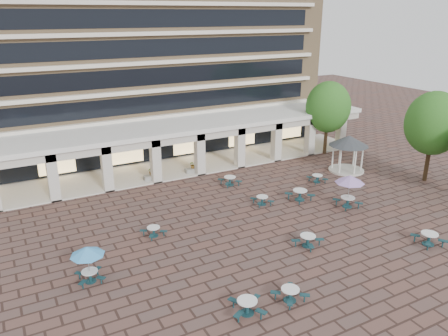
{
  "coord_description": "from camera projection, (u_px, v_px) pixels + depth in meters",
  "views": [
    {
      "loc": [
        -13.77,
        -22.03,
        14.08
      ],
      "look_at": [
        -0.39,
        3.0,
        3.97
      ],
      "focal_mm": 35.0,
      "sensor_mm": 36.0,
      "label": 1
    }
  ],
  "objects": [
    {
      "name": "picnic_table_7",
      "position": [
        262.0,
        200.0,
        33.84
      ],
      "size": [
        1.62,
        1.62,
        0.68
      ],
      "rotation": [
        0.0,
        0.0,
        -0.09
      ],
      "color": "#163943",
      "rests_on": "ground"
    },
    {
      "name": "picnic_table_11",
      "position": [
        350.0,
        180.0,
        32.83
      ],
      "size": [
        2.23,
        2.23,
        2.57
      ],
      "rotation": [
        0.0,
        0.0,
        -0.11
      ],
      "color": "#163943",
      "rests_on": "ground"
    },
    {
      "name": "picnic_table_2",
      "position": [
        290.0,
        293.0,
        22.49
      ],
      "size": [
        1.78,
        1.78,
        0.72
      ],
      "rotation": [
        0.0,
        0.0,
        0.15
      ],
      "color": "#163943",
      "rests_on": "ground"
    },
    {
      "name": "picnic_table_8",
      "position": [
        154.0,
        231.0,
        29.05
      ],
      "size": [
        1.69,
        1.69,
        0.65
      ],
      "rotation": [
        0.0,
        0.0,
        0.24
      ],
      "color": "#163943",
      "rests_on": "ground"
    },
    {
      "name": "picnic_table_9",
      "position": [
        230.0,
        180.0,
        37.66
      ],
      "size": [
        1.72,
        1.72,
        0.76
      ],
      "rotation": [
        0.0,
        0.0,
        0.01
      ],
      "color": "#163943",
      "rests_on": "ground"
    },
    {
      "name": "apartment_building",
      "position": [
        127.0,
        28.0,
        46.07
      ],
      "size": [
        40.0,
        15.5,
        25.2
      ],
      "color": "tan",
      "rests_on": "ground"
    },
    {
      "name": "picnic_table_5",
      "position": [
        247.0,
        305.0,
        21.52
      ],
      "size": [
        2.04,
        2.04,
        0.77
      ],
      "rotation": [
        0.0,
        0.0,
        -0.3
      ],
      "color": "#163943",
      "rests_on": "ground"
    },
    {
      "name": "retail_arcade",
      "position": [
        168.0,
        140.0,
        40.43
      ],
      "size": [
        42.0,
        6.6,
        4.4
      ],
      "color": "white",
      "rests_on": "ground"
    },
    {
      "name": "picnic_table_10",
      "position": [
        300.0,
        194.0,
        34.63
      ],
      "size": [
        2.04,
        2.04,
        0.85
      ],
      "rotation": [
        0.0,
        0.0,
        0.11
      ],
      "color": "#163943",
      "rests_on": "ground"
    },
    {
      "name": "planter_right",
      "position": [
        193.0,
        168.0,
        40.43
      ],
      "size": [
        1.5,
        0.6,
        1.21
      ],
      "color": "gray",
      "rests_on": "ground"
    },
    {
      "name": "picnic_table_3",
      "position": [
        429.0,
        238.0,
        27.96
      ],
      "size": [
        1.99,
        1.99,
        0.8
      ],
      "rotation": [
        0.0,
        0.0,
        -0.17
      ],
      "color": "#163943",
      "rests_on": "ground"
    },
    {
      "name": "planter_left",
      "position": [
        152.0,
        175.0,
        38.64
      ],
      "size": [
        1.5,
        0.69,
        1.3
      ],
      "color": "gray",
      "rests_on": "ground"
    },
    {
      "name": "tree_east_a",
      "position": [
        434.0,
        123.0,
        37.11
      ],
      "size": [
        4.78,
        4.78,
        7.96
      ],
      "color": "#3D2A18",
      "rests_on": "ground"
    },
    {
      "name": "picnic_table_4",
      "position": [
        87.0,
        252.0,
        23.62
      ],
      "size": [
        1.88,
        1.88,
        2.17
      ],
      "rotation": [
        0.0,
        0.0,
        -0.02
      ],
      "color": "#163943",
      "rests_on": "ground"
    },
    {
      "name": "gazebo",
      "position": [
        349.0,
        145.0,
        40.34
      ],
      "size": [
        3.66,
        3.66,
        3.41
      ],
      "rotation": [
        0.0,
        0.0,
        0.32
      ],
      "color": "beige",
      "rests_on": "ground"
    },
    {
      "name": "tree_east_c",
      "position": [
        328.0,
        107.0,
        44.64
      ],
      "size": [
        4.57,
        4.57,
        7.62
      ],
      "color": "#3D2A18",
      "rests_on": "ground"
    },
    {
      "name": "ground",
      "position": [
        250.0,
        236.0,
        29.14
      ],
      "size": [
        120.0,
        120.0,
        0.0
      ],
      "primitive_type": "plane",
      "color": "brown",
      "rests_on": "ground"
    },
    {
      "name": "picnic_table_13",
      "position": [
        317.0,
        178.0,
        38.29
      ],
      "size": [
        1.62,
        1.62,
        0.68
      ],
      "rotation": [
        0.0,
        0.0,
        -0.1
      ],
      "color": "#163943",
      "rests_on": "ground"
    },
    {
      "name": "picnic_table_1",
      "position": [
        308.0,
        240.0,
        27.78
      ],
      "size": [
        2.04,
        2.04,
        0.75
      ],
      "rotation": [
        0.0,
        0.0,
        0.38
      ],
      "color": "#163943",
      "rests_on": "ground"
    }
  ]
}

